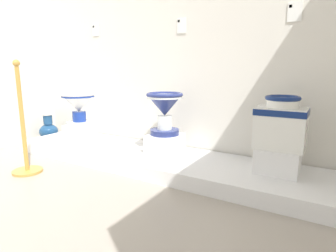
% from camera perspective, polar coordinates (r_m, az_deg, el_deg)
% --- Properties ---
extents(ground_plane, '(6.25, 5.46, 0.02)m').
position_cam_1_polar(ground_plane, '(1.94, -28.60, -20.85)').
color(ground_plane, '#A3998C').
extents(wall_back, '(4.45, 0.06, 3.10)m').
position_cam_1_polar(wall_back, '(3.17, 2.54, 21.75)').
color(wall_back, silver).
rests_on(wall_back, ground_plane).
extents(display_platform, '(3.47, 0.78, 0.14)m').
position_cam_1_polar(display_platform, '(2.89, -1.86, -7.06)').
color(display_platform, white).
rests_on(display_platform, ground_plane).
extents(plinth_block_pale_glazed, '(0.29, 0.30, 0.19)m').
position_cam_1_polar(plinth_block_pale_glazed, '(3.60, -17.46, -1.19)').
color(plinth_block_pale_glazed, white).
rests_on(plinth_block_pale_glazed, display_platform).
extents(antique_toilet_pale_glazed, '(0.40, 0.40, 0.39)m').
position_cam_1_polar(antique_toilet_pale_glazed, '(3.54, -17.81, 4.42)').
color(antique_toilet_pale_glazed, white).
rests_on(antique_toilet_pale_glazed, plinth_block_pale_glazed).
extents(plinth_block_squat_floral, '(0.31, 0.34, 0.19)m').
position_cam_1_polar(plinth_block_squat_floral, '(2.91, -0.67, -3.53)').
color(plinth_block_squat_floral, white).
rests_on(plinth_block_squat_floral, display_platform).
extents(antique_toilet_squat_floral, '(0.37, 0.37, 0.43)m').
position_cam_1_polar(antique_toilet_squat_floral, '(2.84, -0.69, 3.87)').
color(antique_toilet_squat_floral, navy).
rests_on(antique_toilet_squat_floral, plinth_block_squat_floral).
extents(plinth_block_rightmost, '(0.34, 0.31, 0.21)m').
position_cam_1_polar(plinth_block_rightmost, '(2.52, 21.49, -6.54)').
color(plinth_block_rightmost, white).
rests_on(plinth_block_rightmost, display_platform).
extents(antique_toilet_rightmost, '(0.39, 0.28, 0.43)m').
position_cam_1_polar(antique_toilet_rightmost, '(2.44, 22.04, 0.71)').
color(antique_toilet_rightmost, white).
rests_on(antique_toilet_rightmost, plinth_block_rightmost).
extents(info_placard_first, '(0.10, 0.01, 0.14)m').
position_cam_1_polar(info_placard_first, '(3.83, -14.55, 18.46)').
color(info_placard_first, white).
extents(info_placard_second, '(0.10, 0.01, 0.16)m').
position_cam_1_polar(info_placard_second, '(3.10, 2.79, 19.81)').
color(info_placard_second, white).
extents(info_placard_third, '(0.12, 0.01, 0.16)m').
position_cam_1_polar(info_placard_third, '(2.77, 24.45, 20.48)').
color(info_placard_third, white).
extents(decorative_vase_corner, '(0.25, 0.25, 0.39)m').
position_cam_1_polar(decorative_vase_corner, '(4.23, -23.17, -0.71)').
color(decorative_vase_corner, white).
rests_on(decorative_vase_corner, ground_plane).
extents(stanchion_post_near_left, '(0.28, 0.28, 1.07)m').
position_cam_1_polar(stanchion_post_near_left, '(3.00, -27.22, -2.97)').
color(stanchion_post_near_left, gold).
rests_on(stanchion_post_near_left, ground_plane).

